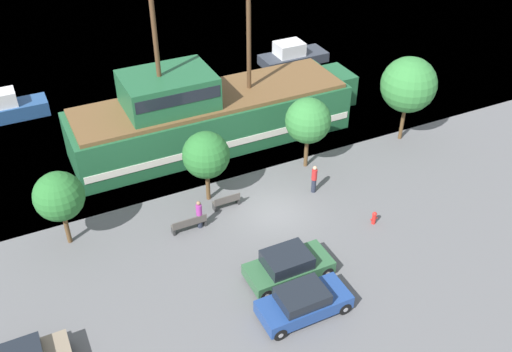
{
  "coord_description": "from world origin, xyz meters",
  "views": [
    {
      "loc": [
        -11.52,
        -21.61,
        19.83
      ],
      "look_at": [
        -0.06,
        2.0,
        1.2
      ],
      "focal_mm": 40.0,
      "sensor_mm": 36.0,
      "label": 1
    }
  ],
  "objects": [
    {
      "name": "ground_plane",
      "position": [
        0.0,
        0.0,
        0.0
      ],
      "size": [
        160.0,
        160.0,
        0.0
      ],
      "primitive_type": "plane",
      "color": "#5B5B5E"
    },
    {
      "name": "pirate_ship",
      "position": [
        -0.32,
        8.44,
        1.99
      ],
      "size": [
        19.23,
        5.05,
        11.72
      ],
      "color": "#1E5633",
      "rests_on": "water_surface"
    },
    {
      "name": "moored_boat_dockside",
      "position": [
        10.51,
        16.92,
        0.68
      ],
      "size": [
        5.59,
        2.3,
        1.85
      ],
      "color": "#2D333D",
      "rests_on": "water_surface"
    },
    {
      "name": "moored_boat_outer",
      "position": [
        -11.79,
        17.43,
        0.77
      ],
      "size": [
        5.13,
        1.84,
        2.07
      ],
      "color": "navy",
      "rests_on": "water_surface"
    },
    {
      "name": "parked_car_curb_front",
      "position": [
        -1.6,
        -4.67,
        0.72
      ],
      "size": [
        4.13,
        1.95,
        1.48
      ],
      "color": "#2D5B38",
      "rests_on": "ground_plane"
    },
    {
      "name": "parked_car_curb_rear",
      "position": [
        -2.08,
        -6.97,
        0.7
      ],
      "size": [
        4.14,
        1.85,
        1.42
      ],
      "color": "navy",
      "rests_on": "ground_plane"
    },
    {
      "name": "fire_hydrant",
      "position": [
        4.44,
        -3.2,
        0.41
      ],
      "size": [
        0.42,
        0.25,
        0.76
      ],
      "color": "red",
      "rests_on": "ground_plane"
    },
    {
      "name": "bench_promenade_east",
      "position": [
        -4.64,
        0.6,
        0.44
      ],
      "size": [
        1.88,
        0.45,
        0.85
      ],
      "color": "#4C4742",
      "rests_on": "ground_plane"
    },
    {
      "name": "bench_promenade_west",
      "position": [
        -2.11,
        1.53,
        0.43
      ],
      "size": [
        1.53,
        0.45,
        0.85
      ],
      "color": "#4C4742",
      "rests_on": "ground_plane"
    },
    {
      "name": "pedestrian_walking_near",
      "position": [
        2.99,
        0.68,
        0.9
      ],
      "size": [
        0.32,
        0.32,
        1.77
      ],
      "color": "#232838",
      "rests_on": "ground_plane"
    },
    {
      "name": "pedestrian_walking_far",
      "position": [
        -4.05,
        0.61,
        0.87
      ],
      "size": [
        0.32,
        0.32,
        1.71
      ],
      "color": "#232838",
      "rests_on": "ground_plane"
    },
    {
      "name": "tree_row_east",
      "position": [
        -10.54,
        2.45,
        2.93
      ],
      "size": [
        2.5,
        2.5,
        4.19
      ],
      "color": "brown",
      "rests_on": "ground_plane"
    },
    {
      "name": "tree_row_mideast",
      "position": [
        -2.72,
        2.7,
        2.96
      ],
      "size": [
        2.6,
        2.6,
        4.27
      ],
      "color": "brown",
      "rests_on": "ground_plane"
    },
    {
      "name": "tree_row_midwest",
      "position": [
        3.91,
        3.2,
        3.17
      ],
      "size": [
        2.72,
        2.72,
        4.54
      ],
      "color": "brown",
      "rests_on": "ground_plane"
    },
    {
      "name": "tree_row_west",
      "position": [
        11.15,
        3.27,
        3.91
      ],
      "size": [
        3.5,
        3.5,
        5.67
      ],
      "color": "brown",
      "rests_on": "ground_plane"
    }
  ]
}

